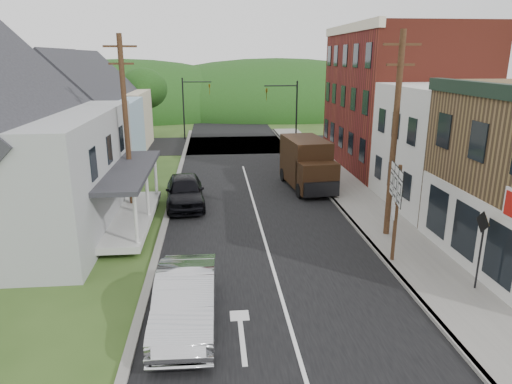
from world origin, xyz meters
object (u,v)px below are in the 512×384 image
object	(u,v)px
dark_sedan	(185,191)
route_sign_cluster	(396,199)
warning_sign	(481,240)
delivery_van	(307,164)
silver_sedan	(186,300)

from	to	relation	value
dark_sedan	route_sign_cluster	distance (m)	11.93
dark_sedan	warning_sign	distance (m)	15.07
delivery_van	warning_sign	size ratio (longest dim) A/B	1.99
silver_sedan	warning_sign	xyz separation A→B (m)	(9.91, 1.10, 1.13)
route_sign_cluster	silver_sedan	bearing A→B (deg)	-143.68
silver_sedan	delivery_van	world-z (taller)	delivery_van
silver_sedan	route_sign_cluster	xyz separation A→B (m)	(7.89, 3.65, 1.82)
silver_sedan	route_sign_cluster	size ratio (longest dim) A/B	1.31
silver_sedan	dark_sedan	distance (m)	11.80
silver_sedan	delivery_van	bearing A→B (deg)	66.38
silver_sedan	route_sign_cluster	bearing A→B (deg)	25.87
dark_sedan	warning_sign	bearing A→B (deg)	-49.53
dark_sedan	route_sign_cluster	world-z (taller)	route_sign_cluster
delivery_van	silver_sedan	bearing A→B (deg)	-120.23
route_sign_cluster	warning_sign	size ratio (longest dim) A/B	1.36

